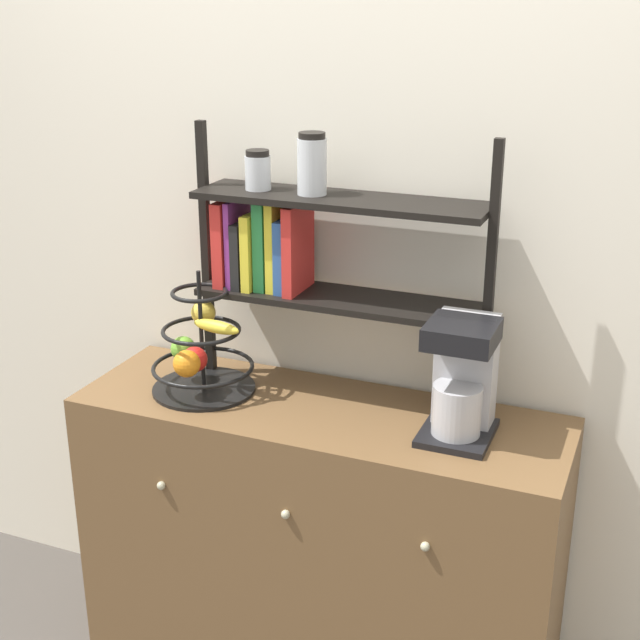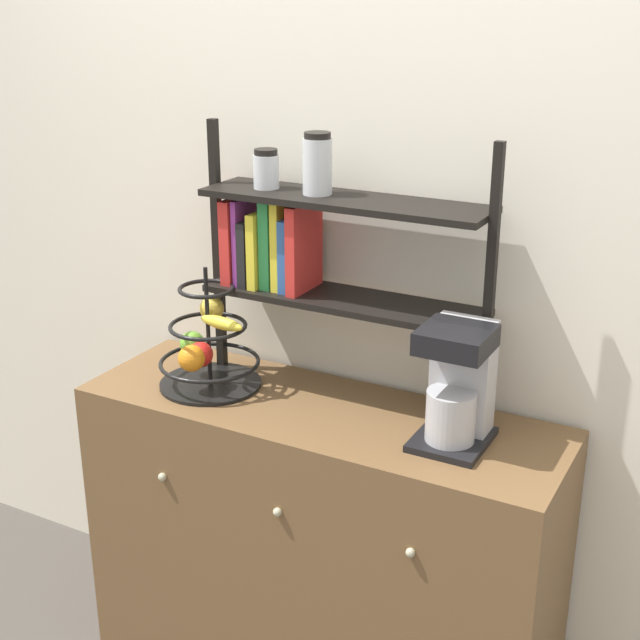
# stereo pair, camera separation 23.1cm
# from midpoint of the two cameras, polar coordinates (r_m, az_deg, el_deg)

# --- Properties ---
(wall_back) EXTENTS (7.00, 0.05, 2.60)m
(wall_back) POSITION_cam_midpoint_polar(r_m,az_deg,el_deg) (2.52, -0.40, 4.71)
(wall_back) COLOR silver
(wall_back) RESTS_ON ground_plane
(sideboard) EXTENTS (1.36, 0.46, 0.91)m
(sideboard) POSITION_cam_midpoint_polar(r_m,az_deg,el_deg) (2.67, -2.63, -14.56)
(sideboard) COLOR brown
(sideboard) RESTS_ON ground_plane
(coffee_maker) EXTENTS (0.18, 0.21, 0.31)m
(coffee_maker) POSITION_cam_midpoint_polar(r_m,az_deg,el_deg) (2.25, 6.20, -3.76)
(coffee_maker) COLOR black
(coffee_maker) RESTS_ON sideboard
(fruit_stand) EXTENTS (0.29, 0.29, 0.36)m
(fruit_stand) POSITION_cam_midpoint_polar(r_m,az_deg,el_deg) (2.53, -10.32, -2.13)
(fruit_stand) COLOR black
(fruit_stand) RESTS_ON sideboard
(shelf_hutch) EXTENTS (0.84, 0.20, 0.74)m
(shelf_hutch) POSITION_cam_midpoint_polar(r_m,az_deg,el_deg) (2.43, -4.13, 4.99)
(shelf_hutch) COLOR black
(shelf_hutch) RESTS_ON sideboard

